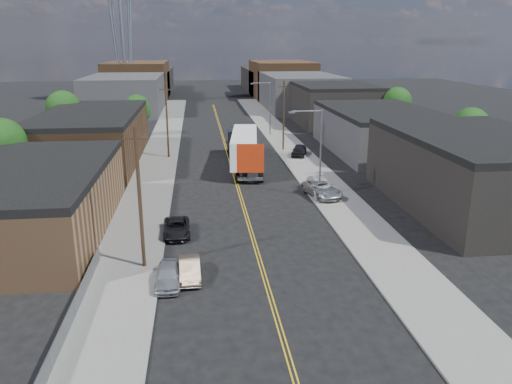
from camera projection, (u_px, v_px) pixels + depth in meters
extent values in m
plane|color=black|center=(223.00, 137.00, 83.56)|extent=(260.00, 260.00, 0.00)
cube|color=gold|center=(229.00, 156.00, 69.30)|extent=(0.32, 120.00, 0.01)
cube|color=slate|center=(159.00, 158.00, 68.21)|extent=(5.00, 140.00, 0.15)
cube|color=slate|center=(296.00, 154.00, 70.35)|extent=(5.00, 140.00, 0.15)
cube|color=brown|center=(30.00, 204.00, 40.88)|extent=(12.00, 22.00, 5.00)
cube|color=black|center=(26.00, 171.00, 40.07)|extent=(12.00, 22.00, 0.60)
cube|color=#4C331E|center=(92.00, 139.00, 65.46)|extent=(12.00, 26.00, 6.00)
cube|color=black|center=(90.00, 114.00, 64.51)|extent=(12.00, 26.00, 0.60)
cube|color=black|center=(478.00, 174.00, 47.06)|extent=(14.00, 22.00, 6.50)
cube|color=black|center=(483.00, 137.00, 46.04)|extent=(14.00, 22.00, 0.60)
cube|color=navy|center=(409.00, 173.00, 46.20)|extent=(0.30, 20.00, 0.80)
cube|color=#313134|center=(380.00, 132.00, 71.93)|extent=(14.00, 24.00, 5.50)
cube|color=black|center=(382.00, 111.00, 71.05)|extent=(14.00, 24.00, 0.60)
cube|color=black|center=(333.00, 105.00, 96.43)|extent=(14.00, 22.00, 7.00)
cube|color=black|center=(334.00, 85.00, 95.34)|extent=(14.00, 22.00, 0.60)
cube|color=#313134|center=(126.00, 93.00, 113.44)|extent=(16.00, 30.00, 8.00)
cube|color=#313134|center=(299.00, 91.00, 117.94)|extent=(16.00, 30.00, 8.00)
cube|color=#4C331E|center=(138.00, 81.00, 136.92)|extent=(16.00, 26.00, 10.00)
cube|color=#4C331E|center=(281.00, 80.00, 141.42)|extent=(16.00, 26.00, 10.00)
cube|color=black|center=(145.00, 81.00, 156.37)|extent=(16.00, 40.00, 7.00)
cube|color=black|center=(271.00, 80.00, 160.87)|extent=(16.00, 40.00, 7.00)
cylinder|color=gray|center=(123.00, 43.00, 124.30)|extent=(0.80, 0.80, 30.00)
cylinder|color=gray|center=(114.00, 43.00, 122.43)|extent=(1.94, 1.94, 29.98)
cylinder|color=gray|center=(129.00, 43.00, 122.83)|extent=(1.94, 1.94, 29.98)
cylinder|color=gray|center=(116.00, 43.00, 125.78)|extent=(1.94, 1.94, 29.98)
cylinder|color=gray|center=(131.00, 43.00, 126.17)|extent=(1.94, 1.94, 29.98)
cylinder|color=gray|center=(321.00, 154.00, 49.88)|extent=(0.18, 0.18, 9.00)
cylinder|color=gray|center=(307.00, 111.00, 48.47)|extent=(3.00, 0.12, 0.12)
cube|color=gray|center=(292.00, 112.00, 48.33)|extent=(0.60, 0.25, 0.18)
cylinder|color=gray|center=(270.00, 109.00, 83.16)|extent=(0.18, 0.18, 9.00)
cylinder|color=gray|center=(261.00, 83.00, 81.75)|extent=(3.00, 0.12, 0.12)
cube|color=gray|center=(252.00, 84.00, 81.61)|extent=(0.60, 0.25, 0.18)
cylinder|color=black|center=(140.00, 200.00, 33.66)|extent=(0.26, 0.26, 10.00)
cube|color=black|center=(136.00, 139.00, 32.44)|extent=(1.60, 0.12, 0.12)
cylinder|color=black|center=(167.00, 121.00, 66.93)|extent=(0.26, 0.26, 10.00)
cube|color=black|center=(165.00, 90.00, 65.72)|extent=(1.60, 0.12, 0.12)
cylinder|color=black|center=(284.00, 116.00, 71.63)|extent=(0.26, 0.26, 10.00)
cube|color=black|center=(284.00, 87.00, 70.42)|extent=(1.60, 0.12, 0.12)
cube|color=slate|center=(74.00, 310.00, 28.37)|extent=(0.02, 16.00, 1.20)
cube|color=slate|center=(73.00, 301.00, 28.20)|extent=(0.05, 16.00, 0.05)
cylinder|color=black|center=(7.00, 174.00, 51.73)|extent=(0.36, 0.36, 4.25)
sphere|color=#163B10|center=(2.00, 141.00, 50.74)|extent=(4.76, 4.76, 4.76)
sphere|color=#163B10|center=(10.00, 149.00, 51.34)|extent=(3.74, 3.74, 3.74)
cylinder|color=black|center=(66.00, 131.00, 75.46)|extent=(0.36, 0.36, 4.50)
sphere|color=#163B10|center=(63.00, 108.00, 74.42)|extent=(5.04, 5.04, 5.04)
sphere|color=#163B10|center=(68.00, 113.00, 75.03)|extent=(3.96, 3.96, 3.96)
sphere|color=#163B10|center=(60.00, 112.00, 74.17)|extent=(3.60, 3.60, 3.60)
cylinder|color=black|center=(138.00, 125.00, 83.35)|extent=(0.36, 0.36, 3.75)
sphere|color=#163B10|center=(137.00, 107.00, 82.48)|extent=(4.20, 4.20, 4.20)
sphere|color=#163B10|center=(141.00, 112.00, 83.05)|extent=(3.30, 3.30, 3.30)
sphere|color=#163B10|center=(134.00, 111.00, 82.20)|extent=(3.00, 3.00, 3.00)
cylinder|color=black|center=(468.00, 150.00, 63.54)|extent=(0.36, 0.36, 4.00)
sphere|color=#163B10|center=(471.00, 125.00, 62.61)|extent=(4.48, 4.48, 4.48)
sphere|color=#163B10|center=(473.00, 131.00, 63.20)|extent=(3.52, 3.52, 3.52)
sphere|color=#163B10|center=(468.00, 130.00, 62.34)|extent=(3.20, 3.20, 3.20)
cylinder|color=black|center=(396.00, 121.00, 86.32)|extent=(0.36, 0.36, 4.25)
sphere|color=#163B10|center=(397.00, 101.00, 85.34)|extent=(4.76, 4.76, 4.76)
sphere|color=#163B10|center=(400.00, 106.00, 85.94)|extent=(3.74, 3.74, 3.74)
sphere|color=#163B10|center=(395.00, 105.00, 85.08)|extent=(3.40, 3.40, 3.40)
cube|color=silver|center=(244.00, 146.00, 61.26)|extent=(4.52, 13.98, 3.20)
cube|color=#B52B0D|center=(250.00, 158.00, 54.73)|extent=(2.99, 0.46, 3.22)
cube|color=gray|center=(250.00, 179.00, 55.41)|extent=(2.88, 0.92, 0.25)
cube|color=black|center=(239.00, 142.00, 69.65)|extent=(3.26, 3.96, 3.55)
cylinder|color=black|center=(249.00, 176.00, 56.75)|extent=(3.09, 1.48, 1.14)
cylinder|color=black|center=(239.00, 151.00, 70.00)|extent=(2.97, 1.46, 1.14)
imported|color=#B8BABE|center=(168.00, 275.00, 32.43)|extent=(1.69, 4.11, 1.40)
imported|color=#846C56|center=(190.00, 269.00, 33.37)|extent=(1.50, 3.97, 1.30)
imported|color=black|center=(177.00, 228.00, 40.85)|extent=(2.29, 4.68, 1.28)
imported|color=#A5A7AA|center=(322.00, 189.00, 50.60)|extent=(3.72, 5.86, 1.51)
imported|color=silver|center=(320.00, 186.00, 51.50)|extent=(2.28, 5.48, 1.58)
imported|color=black|center=(299.00, 150.00, 68.82)|extent=(3.12, 4.79, 1.52)
imported|color=black|center=(240.00, 140.00, 76.73)|extent=(3.16, 5.93, 1.58)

